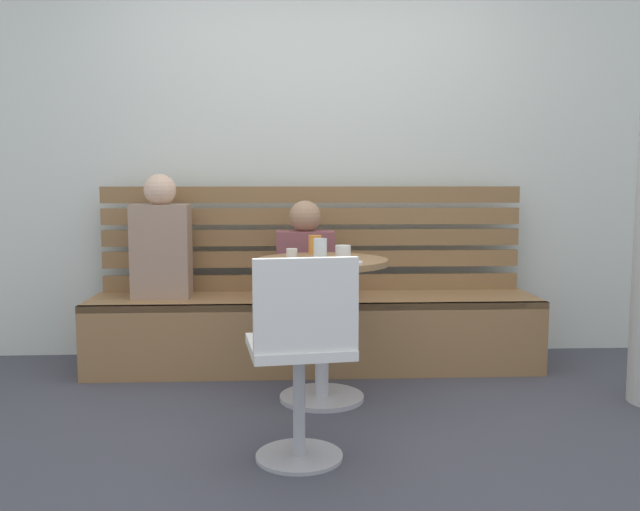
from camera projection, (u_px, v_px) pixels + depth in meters
The scene contains 13 objects.
ground at pixel (326, 442), 2.97m from camera, with size 8.00×8.00×0.00m, color #42424C.
back_wall at pixel (312, 133), 4.44m from camera, with size 5.20×0.10×2.90m, color silver.
booth_bench at pixel (315, 332), 4.13m from camera, with size 2.70×0.52×0.44m.
booth_backrest at pixel (313, 238), 4.31m from camera, with size 2.65×0.04×0.66m.
cafe_table at pixel (322, 302), 3.49m from camera, with size 0.68×0.68×0.74m.
white_chair at pixel (302, 351), 2.68m from camera, with size 0.45×0.45×0.85m.
person_adult at pixel (161, 242), 4.06m from camera, with size 0.34×0.22×0.74m.
person_child_left at pixel (305, 256), 4.04m from camera, with size 0.34×0.22×0.58m.
cup_water_clear at pixel (320, 249), 3.41m from camera, with size 0.07×0.07×0.11m, color white.
cup_ceramic_white at pixel (343, 252), 3.47m from camera, with size 0.08×0.08×0.07m, color white.
cup_espresso_small at pixel (292, 254), 3.45m from camera, with size 0.06×0.06×0.06m, color silver.
cup_tumbler_orange at pixel (315, 244), 3.74m from camera, with size 0.07×0.07×0.10m, color orange.
plate_small at pixel (345, 263), 3.26m from camera, with size 0.17×0.17×0.01m, color white.
Camera 1 is at (-0.17, -2.86, 1.13)m, focal length 38.11 mm.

